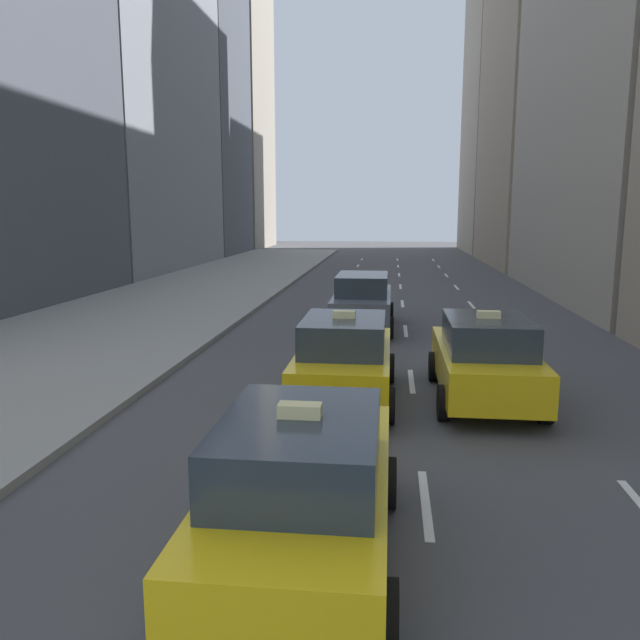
% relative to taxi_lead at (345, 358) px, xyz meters
% --- Properties ---
extents(sidewalk_left, '(8.00, 66.00, 0.15)m').
position_rel_taxi_lead_xyz_m(sidewalk_left, '(-8.20, 14.61, -0.81)').
color(sidewalk_left, gray).
rests_on(sidewalk_left, ground).
extents(lane_markings, '(5.72, 56.00, 0.01)m').
position_rel_taxi_lead_xyz_m(lane_markings, '(1.40, 10.61, -0.87)').
color(lane_markings, white).
rests_on(lane_markings, ground).
extents(building_row_left, '(6.00, 71.65, 34.95)m').
position_rel_taxi_lead_xyz_m(building_row_left, '(-15.20, 27.05, 13.55)').
color(building_row_left, gray).
rests_on(building_row_left, ground).
extents(taxi_lead, '(2.02, 4.40, 1.87)m').
position_rel_taxi_lead_xyz_m(taxi_lead, '(0.00, 0.00, 0.00)').
color(taxi_lead, yellow).
rests_on(taxi_lead, ground).
extents(taxi_second, '(2.02, 4.40, 1.87)m').
position_rel_taxi_lead_xyz_m(taxi_second, '(2.80, 0.31, 0.00)').
color(taxi_second, yellow).
rests_on(taxi_second, ground).
extents(taxi_third, '(2.02, 4.40, 1.87)m').
position_rel_taxi_lead_xyz_m(taxi_third, '(0.00, -5.98, 0.00)').
color(taxi_third, yellow).
rests_on(taxi_third, ground).
extents(sedan_black_near, '(2.02, 4.89, 1.81)m').
position_rel_taxi_lead_xyz_m(sedan_black_near, '(0.00, 7.84, 0.04)').
color(sedan_black_near, '#565B66').
rests_on(sedan_black_near, ground).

